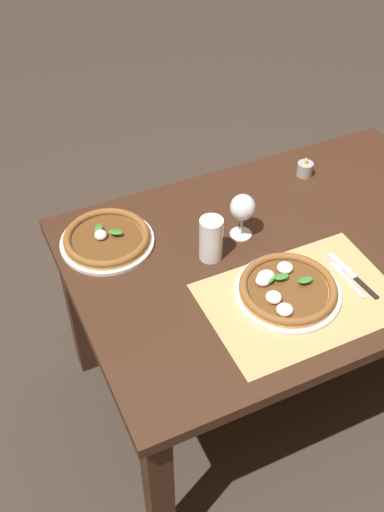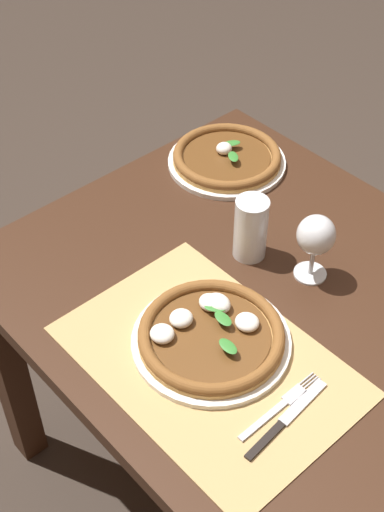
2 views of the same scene
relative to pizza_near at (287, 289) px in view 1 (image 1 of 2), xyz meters
The scene contains 10 objects.
ground_plane 0.79m from the pizza_near, 57.46° to the left, with size 24.00×24.00×0.00m, color #382D26.
dining_table 0.24m from the pizza_near, 57.46° to the left, with size 1.35×0.90×0.74m.
paper_placemat 0.05m from the pizza_near, 49.46° to the right, with size 0.55×0.37×0.00m, color tan.
pizza_near is the anchor object (origin of this frame).
pizza_far 0.58m from the pizza_near, 132.91° to the left, with size 0.30×0.30×0.05m.
wine_glass 0.30m from the pizza_near, 89.12° to the left, with size 0.08×0.08×0.16m.
pint_glass 0.27m from the pizza_near, 118.62° to the left, with size 0.07×0.07×0.15m.
fork 0.19m from the pizza_near, ahead, with size 0.02×0.20×0.00m.
knife 0.22m from the pizza_near, ahead, with size 0.04×0.22×0.01m.
votive_candle 0.60m from the pizza_near, 52.48° to the left, with size 0.06×0.06×0.07m.
Camera 1 is at (-0.85, -1.12, 2.01)m, focal length 42.00 mm.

